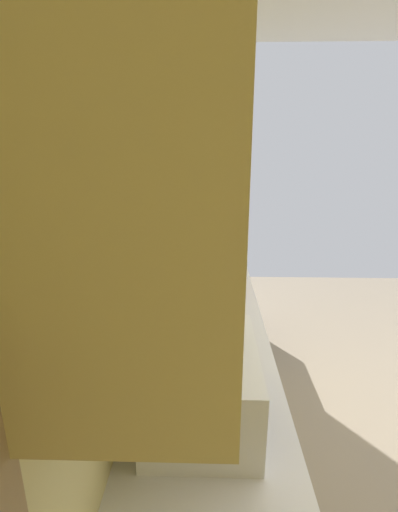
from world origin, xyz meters
TOP-DOWN VIEW (x-y plane):
  - wall_back at (0.00, 1.60)m, footprint 4.28×0.12m
  - counter_run at (-0.43, 1.24)m, footprint 3.29×0.63m
  - upper_cabinets at (-0.43, 1.37)m, footprint 1.99×0.34m
  - oven_range at (1.54, 1.23)m, footprint 0.65×0.65m
  - microwave at (-0.69, 1.26)m, footprint 0.54×0.40m
  - bowl at (0.07, 1.17)m, footprint 0.13×0.13m
  - kettle at (0.50, 1.17)m, footprint 0.20×0.15m

SIDE VIEW (x-z plane):
  - counter_run at x=-0.43m, z-range 0.00..0.93m
  - oven_range at x=1.54m, z-range -0.07..1.03m
  - bowl at x=0.07m, z-range 0.93..0.99m
  - kettle at x=0.50m, z-range 0.92..1.08m
  - microwave at x=-0.69m, z-range 0.93..1.21m
  - wall_back at x=0.00m, z-range 0.00..2.82m
  - upper_cabinets at x=-0.43m, z-range 1.47..2.15m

